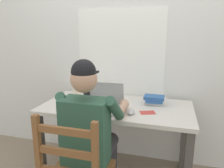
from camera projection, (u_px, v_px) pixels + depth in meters
The scene contains 10 objects.
back_wall at pixel (127, 45), 2.32m from camera, with size 6.00×0.08×2.60m.
desk at pixel (116, 116), 2.07m from camera, with size 1.41×0.70×0.75m.
seated_person at pixel (91, 129), 1.69m from camera, with size 0.50×0.60×1.25m.
laptop at pixel (104, 103), 1.96m from camera, with size 0.33×0.28×0.23m.
computer_mouse at pixel (131, 112), 1.83m from camera, with size 0.06×0.10×0.03m, color #ADAFB2.
coffee_mug_white at pixel (76, 91), 2.38m from camera, with size 0.11×0.07×0.09m.
coffee_mug_dark at pixel (87, 96), 2.19m from camera, with size 0.11×0.07×0.10m.
book_stack_main at pixel (154, 100), 2.07m from camera, with size 0.19×0.15×0.08m.
paper_pile_near_laptop at pixel (82, 98), 2.29m from camera, with size 0.26×0.18×0.01m, color silver.
landscape_photo_print at pixel (148, 113), 1.87m from camera, with size 0.13×0.09×0.00m, color #C63D33.
Camera 1 is at (0.48, -1.88, 1.43)m, focal length 34.64 mm.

